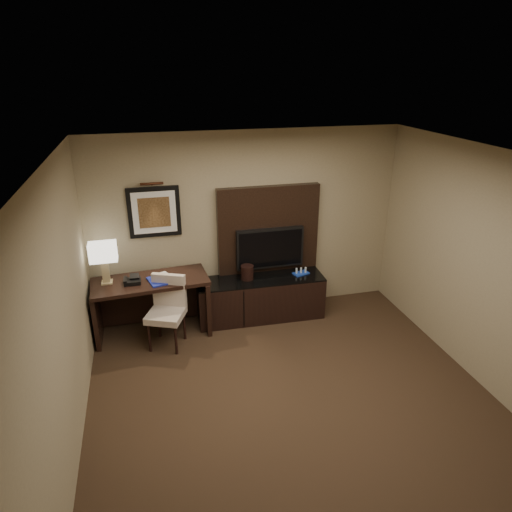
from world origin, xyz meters
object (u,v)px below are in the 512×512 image
object	(u,v)px
desk_phone	(132,279)
ice_bucket	(247,272)
credenza	(261,298)
table_lamp	(104,262)
minibar_tray	(301,271)
desk	(153,307)
tv	(270,248)
desk_chair	(166,314)

from	to	relation	value
desk_phone	ice_bucket	bearing A→B (deg)	5.57
credenza	table_lamp	size ratio (longest dim) A/B	3.12
table_lamp	minibar_tray	distance (m)	2.76
desk	minibar_tray	bearing A→B (deg)	-2.80
tv	desk	bearing A→B (deg)	-172.16
credenza	desk_phone	distance (m)	1.87
desk_chair	desk	bearing A→B (deg)	136.90
desk_chair	ice_bucket	bearing A→B (deg)	44.01
credenza	desk_phone	bearing A→B (deg)	-175.35
table_lamp	desk_chair	bearing A→B (deg)	-29.89
minibar_tray	table_lamp	bearing A→B (deg)	-179.74
table_lamp	minibar_tray	size ratio (longest dim) A/B	2.57
ice_bucket	credenza	bearing A→B (deg)	-11.39
desk_chair	table_lamp	bearing A→B (deg)	173.57
desk_phone	minibar_tray	bearing A→B (deg)	3.29
ice_bucket	minibar_tray	bearing A→B (deg)	-2.15
credenza	minibar_tray	xyz separation A→B (m)	(0.62, 0.01, 0.36)
tv	desk_chair	bearing A→B (deg)	-159.14
credenza	desk_chair	world-z (taller)	desk_chair
desk	desk_chair	bearing A→B (deg)	-70.88
desk_phone	minibar_tray	world-z (taller)	desk_phone
tv	table_lamp	world-z (taller)	table_lamp
table_lamp	ice_bucket	world-z (taller)	table_lamp
desk_chair	credenza	bearing A→B (deg)	39.97
table_lamp	ice_bucket	distance (m)	1.96
tv	desk_chair	size ratio (longest dim) A/B	1.06
tv	desk_phone	size ratio (longest dim) A/B	4.69
tv	minibar_tray	bearing A→B (deg)	-22.94
ice_bucket	desk_phone	bearing A→B (deg)	-175.35
table_lamp	minibar_tray	bearing A→B (deg)	0.26
credenza	desk_chair	distance (m)	1.46
ice_bucket	desk_chair	bearing A→B (deg)	-159.44
ice_bucket	minibar_tray	xyz separation A→B (m)	(0.81, -0.03, -0.06)
credenza	minibar_tray	distance (m)	0.72
desk	desk_chair	size ratio (longest dim) A/B	1.63
credenza	table_lamp	world-z (taller)	table_lamp
credenza	ice_bucket	distance (m)	0.46
desk_phone	minibar_tray	xyz separation A→B (m)	(2.40, 0.10, -0.20)
tv	ice_bucket	distance (m)	0.50
tv	credenza	bearing A→B (deg)	-134.84
desk	credenza	world-z (taller)	desk
tv	desk_chair	xyz separation A→B (m)	(-1.58, -0.60, -0.55)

